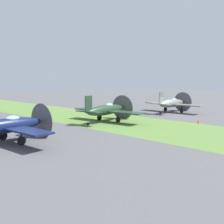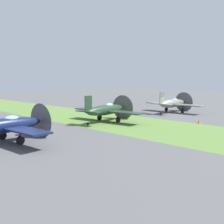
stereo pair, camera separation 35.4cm
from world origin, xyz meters
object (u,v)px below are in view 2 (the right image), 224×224
at_px(supply_crate, 107,108).
at_px(runway_marker_cone, 199,121).
at_px(airplane_trail, 7,126).
at_px(fuel_drum, 120,109).
at_px(airplane_lead, 173,103).
at_px(ground_crew_chief, 123,108).
at_px(airplane_wingman, 107,110).

relative_size(supply_crate, runway_marker_cone, 2.05).
bearing_deg(airplane_trail, fuel_drum, 105.06).
bearing_deg(airplane_trail, airplane_lead, 88.61).
height_order(airplane_lead, fuel_drum, airplane_lead).
bearing_deg(supply_crate, ground_crew_chief, -17.15).
height_order(airplane_trail, ground_crew_chief, airplane_trail).
distance_m(airplane_lead, fuel_drum, 8.25).
bearing_deg(fuel_drum, supply_crate, 175.75).
bearing_deg(supply_crate, airplane_lead, 28.50).
distance_m(airplane_trail, supply_crate, 24.16).
relative_size(ground_crew_chief, fuel_drum, 1.92).
xyz_separation_m(airplane_trail, supply_crate, (-10.44, 21.76, -1.10)).
xyz_separation_m(ground_crew_chief, fuel_drum, (-1.79, 1.29, -0.46)).
relative_size(airplane_wingman, runway_marker_cone, 22.27).
bearing_deg(airplane_lead, fuel_drum, -140.62).
xyz_separation_m(airplane_wingman, supply_crate, (-8.48, 8.44, -1.13)).
height_order(fuel_drum, supply_crate, fuel_drum).
relative_size(airplane_trail, supply_crate, 10.62).
height_order(supply_crate, runway_marker_cone, supply_crate).
xyz_separation_m(ground_crew_chief, runway_marker_cone, (12.14, -0.20, -0.69)).
bearing_deg(fuel_drum, airplane_trail, -71.26).
relative_size(ground_crew_chief, supply_crate, 1.92).
bearing_deg(runway_marker_cone, airplane_wingman, -141.98).
height_order(airplane_wingman, ground_crew_chief, airplane_wingman).
bearing_deg(ground_crew_chief, airplane_trail, 111.34).
bearing_deg(fuel_drum, airplane_wingman, -56.94).
bearing_deg(airplane_trail, supply_crate, 111.95).
distance_m(airplane_trail, fuel_drum, 22.75).
distance_m(airplane_wingman, fuel_drum, 9.84).
distance_m(airplane_lead, airplane_trail, 26.87).
distance_m(fuel_drum, runway_marker_cone, 14.01).
bearing_deg(runway_marker_cone, ground_crew_chief, 179.07).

